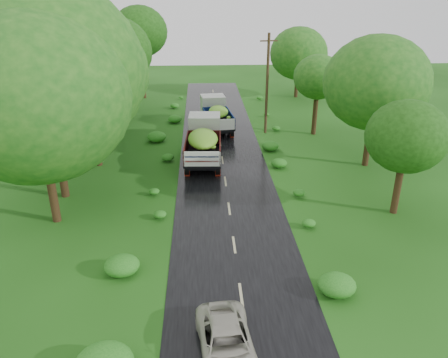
{
  "coord_description": "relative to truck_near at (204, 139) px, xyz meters",
  "views": [
    {
      "loc": [
        -1.55,
        -15.18,
        12.27
      ],
      "look_at": [
        -0.28,
        8.61,
        1.7
      ],
      "focal_mm": 35.0,
      "sensor_mm": 36.0,
      "label": 1
    }
  ],
  "objects": [
    {
      "name": "truck_far",
      "position": [
        1.21,
        7.96,
        -0.16
      ],
      "size": [
        2.99,
        6.63,
        2.69
      ],
      "rotation": [
        0.0,
        0.0,
        0.12
      ],
      "color": "black",
      "rests_on": "ground"
    },
    {
      "name": "road_lines",
      "position": [
        1.4,
        -10.15,
        -1.67
      ],
      "size": [
        0.12,
        69.6,
        0.0
      ],
      "color": "#BFB78C",
      "rests_on": "road"
    },
    {
      "name": "trees_right",
      "position": [
        11.28,
        5.02,
        3.64
      ],
      "size": [
        5.43,
        32.63,
        7.83
      ],
      "color": "black",
      "rests_on": "ground"
    },
    {
      "name": "ground",
      "position": [
        1.4,
        -16.15,
        -1.69
      ],
      "size": [
        120.0,
        120.0,
        0.0
      ],
      "primitive_type": "plane",
      "color": "#17430E",
      "rests_on": "ground"
    },
    {
      "name": "utility_pole",
      "position": [
        5.65,
        6.57,
        2.79
      ],
      "size": [
        1.52,
        0.32,
        8.7
      ],
      "rotation": [
        0.0,
        0.0,
        0.14
      ],
      "color": "#382616",
      "rests_on": "ground"
    },
    {
      "name": "car",
      "position": [
        0.58,
        -19.53,
        -1.08
      ],
      "size": [
        2.34,
        4.37,
        1.17
      ],
      "primitive_type": "imported",
      "rotation": [
        0.0,
        0.0,
        0.1
      ],
      "color": "#B9B4A4",
      "rests_on": "road"
    },
    {
      "name": "road",
      "position": [
        1.4,
        -11.15,
        -1.68
      ],
      "size": [
        6.5,
        80.0,
        0.02
      ],
      "primitive_type": "cube",
      "color": "black",
      "rests_on": "ground"
    },
    {
      "name": "truck_near",
      "position": [
        0.0,
        0.0,
        0.0
      ],
      "size": [
        2.83,
        7.2,
        2.98
      ],
      "rotation": [
        0.0,
        0.0,
        -0.05
      ],
      "color": "black",
      "rests_on": "ground"
    },
    {
      "name": "trees_left",
      "position": [
        -8.74,
        2.54,
        5.28
      ],
      "size": [
        7.61,
        33.77,
        10.01
      ],
      "color": "black",
      "rests_on": "ground"
    },
    {
      "name": "shrubs",
      "position": [
        1.4,
        -2.15,
        -1.34
      ],
      "size": [
        11.9,
        44.0,
        0.7
      ],
      "color": "#1B6918",
      "rests_on": "ground"
    }
  ]
}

